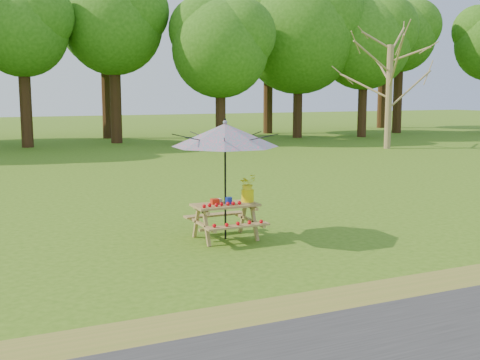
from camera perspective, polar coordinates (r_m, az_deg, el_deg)
name	(u,v)px	position (r m, az deg, el deg)	size (l,w,h in m)	color
ground	(407,233)	(12.24, 15.55, -4.83)	(120.00, 120.00, 0.00)	#3B6813
bare_tree	(392,1)	(30.11, 14.24, 16.15)	(7.45, 7.45, 11.40)	olive
picnic_table	(225,222)	(11.23, -1.39, -4.00)	(1.20, 1.32, 0.67)	olive
patio_umbrella	(225,135)	(11.00, -1.42, 4.28)	(2.60, 2.60, 2.25)	black
produce_bins	(222,201)	(11.18, -1.76, -1.99)	(0.37, 0.38, 0.13)	red
tomatoes_row	(222,204)	(10.94, -1.75, -2.32)	(0.77, 0.13, 0.07)	red
flower_bucket	(248,187)	(11.33, 0.73, -0.67)	(0.38, 0.36, 0.53)	yellow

